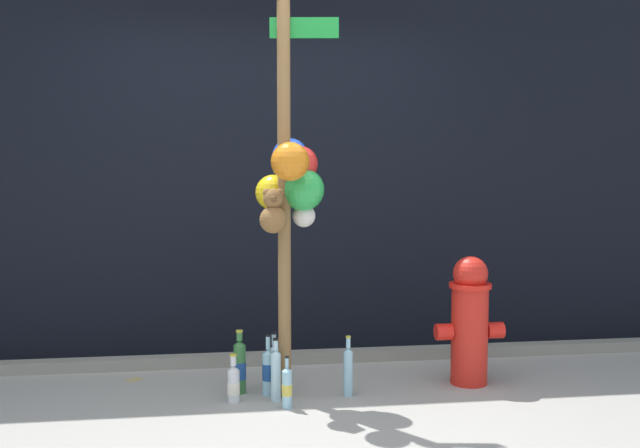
% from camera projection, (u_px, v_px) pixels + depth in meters
% --- Properties ---
extents(ground_plane, '(14.00, 14.00, 0.00)m').
position_uv_depth(ground_plane, '(279.00, 429.00, 3.87)').
color(ground_plane, '#9E9B93').
extents(building_wall, '(10.00, 0.20, 3.30)m').
position_uv_depth(building_wall, '(260.00, 132.00, 5.42)').
color(building_wall, black).
rests_on(building_wall, ground_plane).
extents(curb_strip, '(8.00, 0.12, 0.08)m').
position_uv_depth(curb_strip, '(265.00, 359.00, 5.11)').
color(curb_strip, gray).
rests_on(curb_strip, ground_plane).
extents(memorial_post, '(0.54, 0.50, 2.77)m').
position_uv_depth(memorial_post, '(289.00, 151.00, 4.30)').
color(memorial_post, olive).
rests_on(memorial_post, ground_plane).
extents(fire_hydrant, '(0.45, 0.27, 0.83)m').
position_uv_depth(fire_hydrant, '(470.00, 320.00, 4.64)').
color(fire_hydrant, red).
rests_on(fire_hydrant, ground_plane).
extents(bottle_0, '(0.07, 0.07, 0.38)m').
position_uv_depth(bottle_0, '(268.00, 371.00, 4.43)').
color(bottle_0, '#93CCE0').
rests_on(bottle_0, ground_plane).
extents(bottle_1, '(0.06, 0.06, 0.37)m').
position_uv_depth(bottle_1, '(348.00, 370.00, 4.41)').
color(bottle_1, '#93CCE0').
rests_on(bottle_1, ground_plane).
extents(bottle_2, '(0.08, 0.08, 0.39)m').
position_uv_depth(bottle_2, '(240.00, 367.00, 4.47)').
color(bottle_2, '#337038').
rests_on(bottle_2, ground_plane).
extents(bottle_3, '(0.07, 0.07, 0.29)m').
position_uv_depth(bottle_3, '(234.00, 383.00, 4.30)').
color(bottle_3, silver).
rests_on(bottle_3, ground_plane).
extents(bottle_4, '(0.06, 0.06, 0.31)m').
position_uv_depth(bottle_4, '(287.00, 387.00, 4.19)').
color(bottle_4, '#93CCE0').
rests_on(bottle_4, ground_plane).
extents(bottle_5, '(0.07, 0.07, 0.35)m').
position_uv_depth(bottle_5, '(274.00, 365.00, 4.60)').
color(bottle_5, '#B2DBEA').
rests_on(bottle_5, ground_plane).
extents(bottle_6, '(0.06, 0.06, 0.38)m').
position_uv_depth(bottle_6, '(276.00, 374.00, 4.31)').
color(bottle_6, '#B2DBEA').
rests_on(bottle_6, ground_plane).
extents(litter_1, '(0.13, 0.13, 0.01)m').
position_uv_depth(litter_1, '(134.00, 380.00, 4.74)').
color(litter_1, tan).
rests_on(litter_1, ground_plane).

